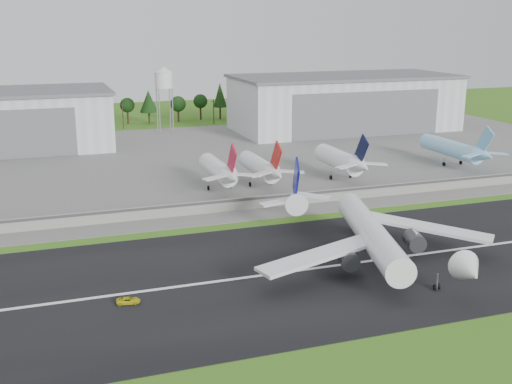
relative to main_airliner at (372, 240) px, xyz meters
name	(u,v)px	position (x,y,z in m)	size (l,w,h in m)	color
ground	(377,281)	(-3.99, -9.58, -4.89)	(600.00, 600.00, 0.00)	#3C6B19
runway	(353,263)	(-3.99, 0.42, -4.84)	(320.00, 60.00, 0.10)	black
runway_centerline	(353,263)	(-3.99, 0.42, -4.78)	(220.00, 1.00, 0.02)	white
apron	(214,159)	(-3.99, 110.42, -4.84)	(320.00, 150.00, 0.10)	slate
blast_fence	(277,200)	(-3.99, 45.41, -3.09)	(240.00, 0.61, 3.50)	gray
hangar_east	(344,102)	(71.01, 155.34, 7.73)	(102.00, 47.00, 25.20)	silver
water_tower	(164,78)	(-8.99, 175.42, 19.66)	(8.40, 8.40, 29.40)	#99999E
utility_poles	(170,126)	(-3.99, 190.42, -4.89)	(230.00, 3.00, 12.00)	black
treeline	(164,122)	(-3.99, 205.42, -4.89)	(320.00, 16.00, 22.00)	black
main_airliner	(372,240)	(0.00, 0.00, 0.00)	(55.30, 58.43, 18.17)	white
ground_vehicle	(128,300)	(-51.68, -4.10, -4.20)	(1.97, 4.27, 1.19)	gold
parked_jet_red_a	(221,171)	(-13.90, 66.97, 1.21)	(7.36, 31.29, 16.61)	white
parked_jet_red_b	(262,168)	(-0.67, 66.96, 1.15)	(7.36, 31.29, 16.54)	white
parked_jet_navy	(343,161)	(26.66, 67.01, 1.46)	(7.36, 31.29, 16.87)	white
parked_jet_skyblue	(456,149)	(72.74, 71.98, 1.19)	(7.36, 37.29, 16.64)	#90D2FA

